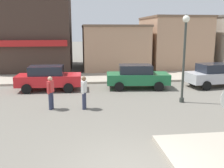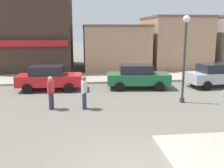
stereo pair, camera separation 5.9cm
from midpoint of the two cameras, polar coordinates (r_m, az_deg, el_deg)
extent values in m
cube|color=#A89E8C|center=(20.61, -3.53, 1.36)|extent=(80.00, 4.00, 0.15)
cylinder|color=#333833|center=(14.03, 15.23, 4.45)|extent=(0.12, 0.12, 4.20)
cylinder|color=#333833|center=(14.40, 14.81, -3.38)|extent=(0.24, 0.24, 0.24)
sphere|color=white|center=(13.94, 15.73, 13.49)|extent=(0.36, 0.36, 0.36)
cone|color=#333833|center=(13.95, 15.77, 14.08)|extent=(0.32, 0.32, 0.18)
cube|color=red|center=(17.04, -13.60, 0.89)|extent=(4.04, 1.80, 0.66)
cube|color=#1E232D|center=(16.96, -14.21, 2.90)|extent=(2.12, 1.45, 0.56)
cylinder|color=black|center=(17.82, -9.24, 0.32)|extent=(0.60, 0.20, 0.60)
cylinder|color=black|center=(16.16, -9.57, -0.86)|extent=(0.60, 0.20, 0.60)
cylinder|color=black|center=(18.14, -17.08, 0.16)|extent=(0.60, 0.20, 0.60)
cylinder|color=black|center=(16.51, -18.19, -1.02)|extent=(0.60, 0.20, 0.60)
cube|color=#1E6B3D|center=(17.15, 5.49, 1.24)|extent=(4.15, 2.10, 0.66)
cube|color=#1E232D|center=(17.03, 5.03, 3.26)|extent=(2.21, 1.60, 0.56)
cylinder|color=black|center=(18.24, 9.02, 0.59)|extent=(0.62, 0.24, 0.60)
cylinder|color=black|center=(16.60, 10.07, -0.54)|extent=(0.62, 0.24, 0.60)
cylinder|color=black|center=(17.95, 1.21, 0.56)|extent=(0.62, 0.24, 0.60)
cylinder|color=black|center=(16.29, 1.50, -0.60)|extent=(0.62, 0.24, 0.60)
cube|color=#B7B7BC|center=(18.94, 21.59, 1.46)|extent=(4.17, 2.16, 0.66)
cube|color=#1E232D|center=(18.76, 21.35, 3.28)|extent=(2.23, 1.63, 0.56)
cylinder|color=black|center=(20.40, 22.97, 0.98)|extent=(0.62, 0.25, 0.60)
cylinder|color=black|center=(19.02, 16.98, 0.68)|extent=(0.62, 0.25, 0.60)
cylinder|color=black|center=(17.62, 19.81, -0.36)|extent=(0.62, 0.25, 0.60)
cylinder|color=#2D334C|center=(12.67, -6.28, -3.69)|extent=(0.16, 0.16, 0.85)
cylinder|color=#2D334C|center=(12.84, -6.11, -3.48)|extent=(0.16, 0.16, 0.85)
cube|color=white|center=(12.59, -6.26, -0.53)|extent=(0.30, 0.40, 0.54)
sphere|color=brown|center=(12.51, -6.30, 1.17)|extent=(0.22, 0.22, 0.22)
cylinder|color=white|center=(12.38, -6.49, -0.98)|extent=(0.11, 0.11, 0.52)
cylinder|color=white|center=(12.82, -6.04, -0.53)|extent=(0.11, 0.11, 0.52)
cylinder|color=#2D334C|center=(13.06, -13.07, -3.45)|extent=(0.16, 0.16, 0.85)
cylinder|color=#2D334C|center=(12.91, -13.42, -3.65)|extent=(0.16, 0.16, 0.85)
cube|color=#D13838|center=(12.82, -13.39, -0.56)|extent=(0.33, 0.41, 0.54)
sphere|color=tan|center=(12.75, -13.47, 1.11)|extent=(0.22, 0.22, 0.22)
cylinder|color=#D13838|center=(13.03, -12.94, -0.56)|extent=(0.12, 0.12, 0.52)
cylinder|color=#D13838|center=(12.63, -13.84, -0.99)|extent=(0.12, 0.12, 0.52)
cube|color=#3D2D26|center=(27.22, -17.77, 11.78)|extent=(8.08, 9.13, 8.12)
cube|color=#B21E1E|center=(22.61, -19.66, 8.33)|extent=(7.67, 0.40, 0.50)
cube|color=tan|center=(25.87, 0.22, 7.80)|extent=(5.85, 7.00, 4.01)
cube|color=brown|center=(25.81, 0.23, 12.47)|extent=(5.97, 7.14, 0.20)
cube|color=tan|center=(27.45, 12.97, 8.61)|extent=(5.38, 6.92, 4.85)
cube|color=brown|center=(27.44, 13.22, 13.87)|extent=(5.48, 7.06, 0.20)
camera|label=1|loc=(0.03, -90.15, -0.03)|focal=42.00mm
camera|label=2|loc=(0.03, 89.85, 0.03)|focal=42.00mm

